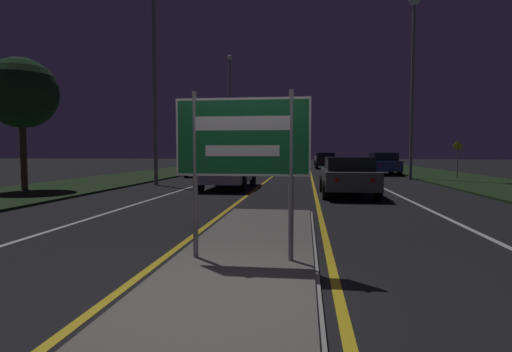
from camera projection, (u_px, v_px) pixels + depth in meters
ground_plane at (222, 304)px, 4.16m from camera, size 160.00×160.00×0.00m
median_island at (243, 263)px, 5.54m from camera, size 2.08×9.60×0.10m
verge_left at (140, 176)px, 25.14m from camera, size 5.00×100.00×0.08m
verge_right at (458, 179)px, 22.79m from camera, size 5.00×100.00×0.08m
centre_line_yellow_left at (277, 173)px, 29.07m from camera, size 0.12×70.00×0.01m
centre_line_yellow_right at (311, 173)px, 28.76m from camera, size 0.12×70.00×0.01m
lane_line_white_left at (237, 173)px, 29.43m from camera, size 0.12×70.00×0.01m
lane_line_white_right at (353, 174)px, 28.40m from camera, size 0.12×70.00×0.01m
edge_line_white_left at (197, 173)px, 29.81m from camera, size 0.10×70.00×0.01m
edge_line_white_right at (396, 174)px, 28.03m from camera, size 0.10×70.00×0.01m
highway_sign at (242, 144)px, 5.43m from camera, size 1.85×0.07×2.31m
streetlight_left_near at (154, 53)px, 18.47m from camera, size 0.50×0.50×9.80m
streetlight_left_far at (230, 99)px, 39.89m from camera, size 0.50×0.50×11.18m
streetlight_right_near at (413, 55)px, 21.94m from camera, size 0.60×0.60×10.16m
car_receding_0 at (348, 175)px, 14.25m from camera, size 1.88×4.28×1.39m
car_receding_1 at (383, 163)px, 27.18m from camera, size 1.90×4.37×1.51m
car_receding_2 at (326, 160)px, 36.74m from camera, size 1.88×4.41×1.48m
car_receding_3 at (323, 159)px, 45.74m from camera, size 1.93×4.78×1.42m
car_approaching_0 at (229, 170)px, 17.25m from camera, size 1.94×4.83×1.48m
car_approaching_1 at (205, 165)px, 25.83m from camera, size 1.96×4.15×1.32m
warning_sign at (458, 155)px, 23.15m from camera, size 0.60×0.06×2.12m
roadside_palm_left at (21, 93)px, 15.57m from camera, size 2.73×2.73×5.16m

